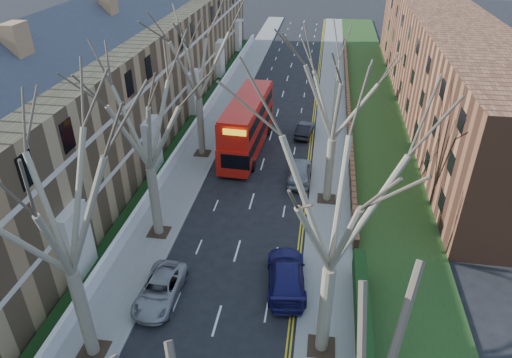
% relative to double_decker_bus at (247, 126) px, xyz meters
% --- Properties ---
extents(pavement_left, '(3.00, 102.00, 0.12)m').
position_rel_double_decker_bus_xyz_m(pavement_left, '(-4.23, 9.47, -2.35)').
color(pavement_left, slate).
rests_on(pavement_left, ground).
extents(pavement_right, '(3.00, 102.00, 0.12)m').
position_rel_double_decker_bus_xyz_m(pavement_right, '(7.77, 9.47, -2.35)').
color(pavement_right, slate).
rests_on(pavement_right, ground).
extents(terrace_left, '(9.70, 78.00, 13.60)m').
position_rel_double_decker_bus_xyz_m(terrace_left, '(-11.87, 1.47, 3.12)').
color(terrace_left, olive).
rests_on(terrace_left, ground).
extents(flats_right, '(13.97, 54.00, 10.00)m').
position_rel_double_decker_bus_xyz_m(flats_right, '(19.23, 13.47, 2.57)').
color(flats_right, brown).
rests_on(flats_right, ground).
extents(front_wall_left, '(0.30, 78.00, 1.00)m').
position_rel_double_decker_bus_xyz_m(front_wall_left, '(-5.88, 1.47, -1.79)').
color(front_wall_left, white).
rests_on(front_wall_left, ground).
extents(grass_verge_right, '(6.00, 102.00, 0.06)m').
position_rel_double_decker_bus_xyz_m(grass_verge_right, '(12.27, 9.47, -2.26)').
color(grass_verge_right, '#1C3B15').
rests_on(grass_verge_right, ground).
extents(tree_left_mid, '(10.50, 10.50, 14.71)m').
position_rel_double_decker_bus_xyz_m(tree_left_mid, '(-3.93, -23.53, 7.15)').
color(tree_left_mid, '#756753').
rests_on(tree_left_mid, ground).
extents(tree_left_far, '(10.15, 10.15, 14.22)m').
position_rel_double_decker_bus_xyz_m(tree_left_far, '(-3.93, -13.53, 6.83)').
color(tree_left_far, '#756753').
rests_on(tree_left_far, ground).
extents(tree_left_dist, '(10.50, 10.50, 14.71)m').
position_rel_double_decker_bus_xyz_m(tree_left_dist, '(-3.93, -1.53, 7.15)').
color(tree_left_dist, '#756753').
rests_on(tree_left_dist, ground).
extents(tree_right_mid, '(10.50, 10.50, 14.71)m').
position_rel_double_decker_bus_xyz_m(tree_right_mid, '(7.47, -21.53, 7.15)').
color(tree_right_mid, '#756753').
rests_on(tree_right_mid, ground).
extents(tree_right_far, '(10.15, 10.15, 14.22)m').
position_rel_double_decker_bus_xyz_m(tree_right_far, '(7.47, -7.53, 6.83)').
color(tree_right_far, '#756753').
rests_on(tree_right_far, ground).
extents(double_decker_bus, '(3.42, 11.87, 4.88)m').
position_rel_double_decker_bus_xyz_m(double_decker_bus, '(0.00, 0.00, 0.00)').
color(double_decker_bus, red).
rests_on(double_decker_bus, ground).
extents(car_left_far, '(2.22, 4.71, 1.30)m').
position_rel_double_decker_bus_xyz_m(car_left_far, '(-1.79, -19.38, -1.76)').
color(car_left_far, gray).
rests_on(car_left_far, ground).
extents(car_right_near, '(2.89, 5.72, 1.59)m').
position_rel_double_decker_bus_xyz_m(car_right_near, '(5.25, -17.22, -1.61)').
color(car_right_near, '#1A1753').
rests_on(car_right_near, ground).
extents(car_right_mid, '(1.90, 4.71, 1.60)m').
position_rel_double_decker_bus_xyz_m(car_right_mid, '(5.19, -4.73, -1.61)').
color(car_right_mid, gray).
rests_on(car_right_mid, ground).
extents(car_right_far, '(1.85, 4.06, 1.29)m').
position_rel_double_decker_bus_xyz_m(car_right_far, '(5.07, 3.97, -1.77)').
color(car_right_far, black).
rests_on(car_right_far, ground).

